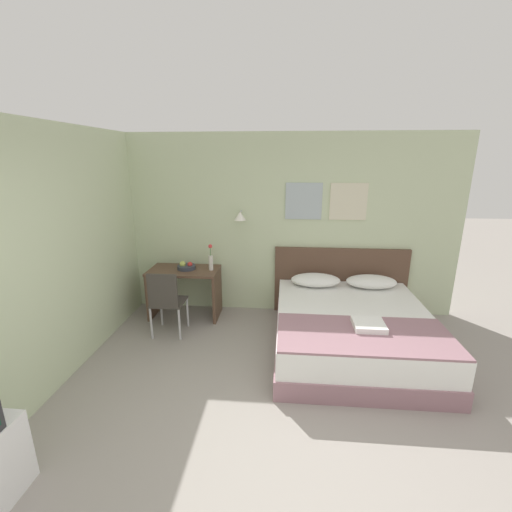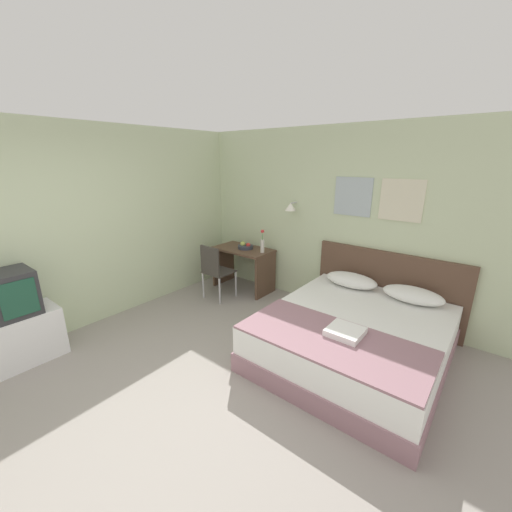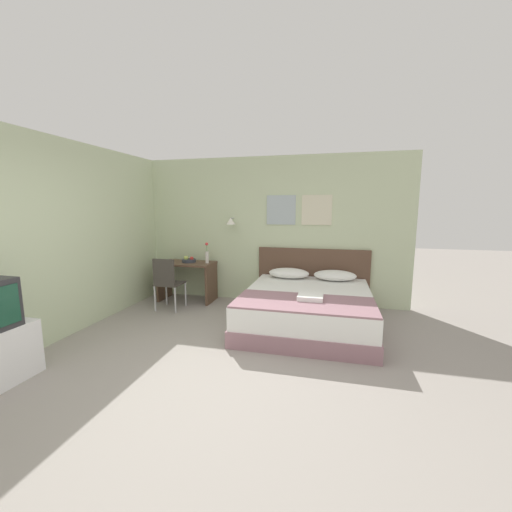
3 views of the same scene
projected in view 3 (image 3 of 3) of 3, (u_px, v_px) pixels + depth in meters
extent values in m
plane|color=gray|center=(197.00, 383.00, 3.14)|extent=(24.00, 24.00, 0.00)
cube|color=beige|center=(262.00, 230.00, 5.80)|extent=(5.21, 0.06, 2.65)
cube|color=#A8B7BC|center=(281.00, 210.00, 5.62)|extent=(0.52, 0.02, 0.52)
cube|color=beige|center=(317.00, 210.00, 5.47)|extent=(0.52, 0.02, 0.52)
cylinder|color=#B2B2B7|center=(232.00, 218.00, 5.79)|extent=(0.02, 0.16, 0.02)
cone|color=white|center=(231.00, 221.00, 5.71)|extent=(0.17, 0.17, 0.12)
cube|color=beige|center=(4.00, 246.00, 3.44)|extent=(0.06, 5.95, 2.65)
cube|color=gray|center=(307.00, 318.00, 4.67)|extent=(1.84, 2.09, 0.22)
cube|color=white|center=(307.00, 301.00, 4.63)|extent=(1.81, 2.05, 0.30)
cube|color=brown|center=(312.00, 277.00, 5.64)|extent=(1.96, 0.06, 1.02)
ellipsoid|color=white|center=(289.00, 273.00, 5.46)|extent=(0.70, 0.38, 0.18)
ellipsoid|color=white|center=(335.00, 275.00, 5.27)|extent=(0.70, 0.38, 0.18)
cube|color=gray|center=(304.00, 303.00, 4.02)|extent=(1.79, 0.84, 0.02)
cube|color=white|center=(310.00, 297.00, 4.14)|extent=(0.33, 0.32, 0.06)
cube|color=brown|center=(187.00, 263.00, 5.86)|extent=(1.01, 0.57, 0.03)
cube|color=brown|center=(164.00, 281.00, 6.03)|extent=(0.04, 0.52, 0.70)
cube|color=brown|center=(211.00, 284.00, 5.80)|extent=(0.04, 0.52, 0.70)
cube|color=#3D3833|center=(170.00, 284.00, 5.41)|extent=(0.42, 0.42, 0.02)
cube|color=#3D3833|center=(164.00, 272.00, 5.19)|extent=(0.38, 0.03, 0.45)
cylinder|color=#B7B7BC|center=(166.00, 293.00, 5.67)|extent=(0.03, 0.03, 0.43)
cylinder|color=#B7B7BC|center=(186.00, 294.00, 5.58)|extent=(0.03, 0.03, 0.43)
cylinder|color=#B7B7BC|center=(155.00, 299.00, 5.31)|extent=(0.03, 0.03, 0.43)
cylinder|color=#B7B7BC|center=(175.00, 300.00, 5.22)|extent=(0.03, 0.03, 0.43)
cylinder|color=#333842|center=(189.00, 261.00, 5.86)|extent=(0.26, 0.26, 0.05)
sphere|color=red|center=(192.00, 259.00, 5.85)|extent=(0.07, 0.07, 0.07)
sphere|color=#B2C156|center=(186.00, 258.00, 5.86)|extent=(0.09, 0.09, 0.09)
cylinder|color=silver|center=(207.00, 257.00, 5.75)|extent=(0.07, 0.07, 0.21)
cylinder|color=#3D7538|center=(207.00, 248.00, 5.73)|extent=(0.01, 0.01, 0.14)
sphere|color=#DB3838|center=(207.00, 244.00, 5.72)|extent=(0.06, 0.06, 0.06)
cube|color=#194733|center=(2.00, 307.00, 2.94)|extent=(0.01, 0.33, 0.38)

